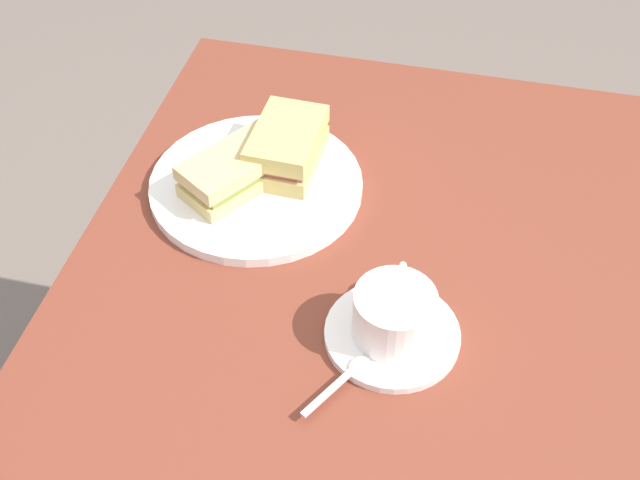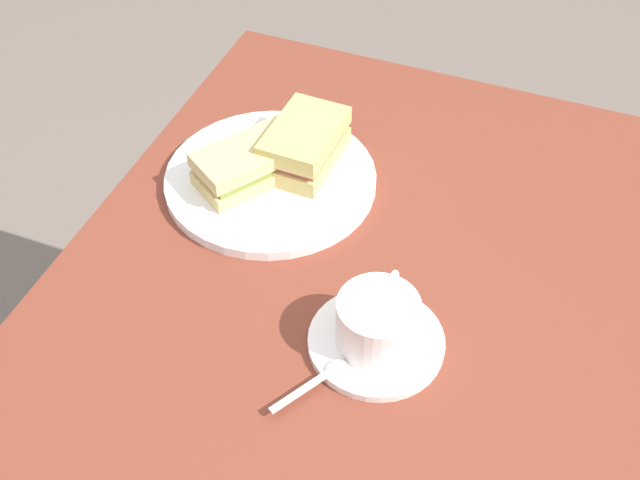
{
  "view_description": "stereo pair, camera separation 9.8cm",
  "coord_description": "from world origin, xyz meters",
  "px_view_note": "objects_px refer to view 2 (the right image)",
  "views": [
    {
      "loc": [
        0.46,
        0.05,
        1.51
      ],
      "look_at": [
        -0.21,
        -0.1,
        0.8
      ],
      "focal_mm": 47.23,
      "sensor_mm": 36.0,
      "label": 1
    },
    {
      "loc": [
        0.43,
        0.15,
        1.51
      ],
      "look_at": [
        -0.21,
        -0.1,
        0.8
      ],
      "focal_mm": 47.23,
      "sensor_mm": 36.0,
      "label": 2
    }
  ],
  "objects_px": {
    "sandwich_front": "(253,162)",
    "coffee_cup": "(381,321)",
    "dining_table": "(339,467)",
    "sandwich_plate": "(271,180)",
    "sandwich_back": "(304,145)",
    "coffee_saucer": "(379,343)",
    "spoon": "(322,377)"
  },
  "relations": [
    {
      "from": "sandwich_back",
      "to": "spoon",
      "type": "relative_size",
      "value": 1.4
    },
    {
      "from": "sandwich_front",
      "to": "dining_table",
      "type": "bearing_deg",
      "value": 37.81
    },
    {
      "from": "sandwich_back",
      "to": "coffee_saucer",
      "type": "height_order",
      "value": "sandwich_back"
    },
    {
      "from": "sandwich_back",
      "to": "sandwich_plate",
      "type": "bearing_deg",
      "value": -36.3
    },
    {
      "from": "sandwich_front",
      "to": "coffee_cup",
      "type": "xyz_separation_m",
      "value": [
        0.19,
        0.23,
        0.0
      ]
    },
    {
      "from": "coffee_saucer",
      "to": "coffee_cup",
      "type": "height_order",
      "value": "coffee_cup"
    },
    {
      "from": "sandwich_front",
      "to": "coffee_cup",
      "type": "distance_m",
      "value": 0.3
    },
    {
      "from": "sandwich_back",
      "to": "spoon",
      "type": "xyz_separation_m",
      "value": [
        0.31,
        0.14,
        -0.03
      ]
    },
    {
      "from": "sandwich_plate",
      "to": "coffee_saucer",
      "type": "relative_size",
      "value": 1.84
    },
    {
      "from": "sandwich_back",
      "to": "coffee_saucer",
      "type": "distance_m",
      "value": 0.3
    },
    {
      "from": "dining_table",
      "to": "spoon",
      "type": "relative_size",
      "value": 13.79
    },
    {
      "from": "dining_table",
      "to": "sandwich_front",
      "type": "bearing_deg",
      "value": -142.19
    },
    {
      "from": "coffee_saucer",
      "to": "spoon",
      "type": "relative_size",
      "value": 1.64
    },
    {
      "from": "sandwich_back",
      "to": "coffee_cup",
      "type": "relative_size",
      "value": 1.1
    },
    {
      "from": "sandwich_front",
      "to": "spoon",
      "type": "bearing_deg",
      "value": 37.11
    },
    {
      "from": "dining_table",
      "to": "coffee_cup",
      "type": "relative_size",
      "value": 10.83
    },
    {
      "from": "sandwich_front",
      "to": "sandwich_back",
      "type": "xyz_separation_m",
      "value": [
        -0.05,
        0.05,
        0.0
      ]
    },
    {
      "from": "coffee_saucer",
      "to": "dining_table",
      "type": "bearing_deg",
      "value": -1.83
    },
    {
      "from": "sandwich_back",
      "to": "coffee_saucer",
      "type": "bearing_deg",
      "value": 37.7
    },
    {
      "from": "sandwich_plate",
      "to": "sandwich_front",
      "type": "relative_size",
      "value": 1.69
    },
    {
      "from": "sandwich_front",
      "to": "spoon",
      "type": "height_order",
      "value": "sandwich_front"
    },
    {
      "from": "coffee_cup",
      "to": "sandwich_plate",
      "type": "bearing_deg",
      "value": -132.21
    },
    {
      "from": "sandwich_front",
      "to": "sandwich_back",
      "type": "relative_size",
      "value": 1.27
    },
    {
      "from": "dining_table",
      "to": "sandwich_plate",
      "type": "bearing_deg",
      "value": -145.31
    },
    {
      "from": "coffee_cup",
      "to": "dining_table",
      "type": "bearing_deg",
      "value": -1.7
    },
    {
      "from": "sandwich_plate",
      "to": "sandwich_back",
      "type": "distance_m",
      "value": 0.06
    },
    {
      "from": "dining_table",
      "to": "coffee_saucer",
      "type": "distance_m",
      "value": 0.14
    },
    {
      "from": "sandwich_back",
      "to": "spoon",
      "type": "height_order",
      "value": "sandwich_back"
    },
    {
      "from": "sandwich_back",
      "to": "coffee_cup",
      "type": "height_order",
      "value": "sandwich_back"
    },
    {
      "from": "coffee_cup",
      "to": "spoon",
      "type": "xyz_separation_m",
      "value": [
        0.07,
        -0.04,
        -0.03
      ]
    },
    {
      "from": "dining_table",
      "to": "sandwich_front",
      "type": "relative_size",
      "value": 7.74
    },
    {
      "from": "dining_table",
      "to": "sandwich_back",
      "type": "distance_m",
      "value": 0.41
    }
  ]
}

